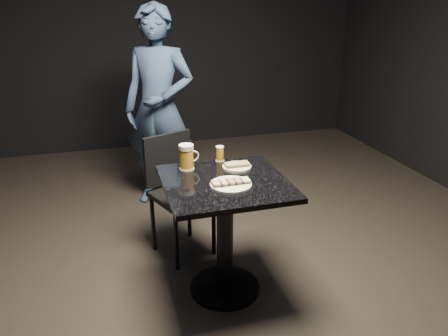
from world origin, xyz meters
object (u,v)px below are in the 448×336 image
(plate_large, at_px, (231,185))
(beer_tumbler, at_px, (220,154))
(patron, at_px, (159,109))
(table, at_px, (225,218))
(beer_mug, at_px, (187,157))
(chair, at_px, (177,186))
(plate_small, at_px, (237,167))

(plate_large, relative_size, beer_tumbler, 2.38)
(patron, bearing_deg, table, -52.17)
(table, distance_m, beer_mug, 0.43)
(table, bearing_deg, chair, 108.21)
(plate_small, bearing_deg, plate_large, -115.00)
(plate_large, bearing_deg, beer_mug, 120.50)
(plate_small, relative_size, chair, 0.21)
(beer_mug, bearing_deg, table, -53.28)
(table, relative_size, beer_mug, 4.75)
(plate_large, distance_m, table, 0.26)
(beer_tumbler, bearing_deg, chair, 134.50)
(patron, xyz_separation_m, chair, (-0.02, -0.83, -0.35))
(plate_small, bearing_deg, chair, 128.18)
(patron, xyz_separation_m, table, (0.17, -1.38, -0.34))
(patron, bearing_deg, beer_tumbler, -47.16)
(plate_large, relative_size, plate_small, 1.32)
(beer_mug, bearing_deg, plate_small, -12.16)
(plate_small, bearing_deg, patron, 103.55)
(plate_small, distance_m, table, 0.32)
(beer_tumbler, bearing_deg, patron, 101.95)
(plate_large, bearing_deg, table, 97.62)
(patron, bearing_deg, beer_mug, -59.27)
(plate_small, height_order, beer_tumbler, beer_tumbler)
(plate_small, distance_m, beer_mug, 0.31)
(patron, bearing_deg, plate_large, -52.13)
(table, height_order, chair, chair)
(patron, relative_size, table, 2.26)
(plate_small, distance_m, chair, 0.56)
(table, distance_m, beer_tumbler, 0.43)
(beer_mug, bearing_deg, patron, 89.84)
(plate_small, relative_size, table, 0.24)
(beer_tumbler, relative_size, chair, 0.11)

